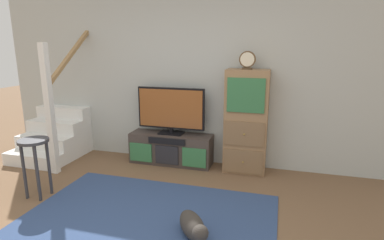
# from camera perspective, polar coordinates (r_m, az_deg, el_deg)

# --- Properties ---
(back_wall) EXTENTS (6.40, 0.12, 2.70)m
(back_wall) POSITION_cam_1_polar(r_m,az_deg,el_deg) (4.69, 0.53, 8.49)
(back_wall) COLOR #B2B7B2
(back_wall) RESTS_ON ground_plane
(area_rug) EXTENTS (2.60, 1.80, 0.01)m
(area_rug) POSITION_cam_1_polar(r_m,az_deg,el_deg) (3.41, -8.29, -17.66)
(area_rug) COLOR navy
(area_rug) RESTS_ON ground_plane
(media_console) EXTENTS (1.25, 0.38, 0.46)m
(media_console) POSITION_cam_1_polar(r_m,az_deg,el_deg) (4.76, -3.86, -5.26)
(media_console) COLOR #423833
(media_console) RESTS_ON ground_plane
(television) EXTENTS (1.02, 0.22, 0.70)m
(television) POSITION_cam_1_polar(r_m,az_deg,el_deg) (4.62, -3.87, 1.90)
(television) COLOR black
(television) RESTS_ON media_console
(side_cabinet) EXTENTS (0.58, 0.38, 1.45)m
(side_cabinet) POSITION_cam_1_polar(r_m,az_deg,el_deg) (4.39, 9.85, -0.37)
(side_cabinet) COLOR #93704C
(side_cabinet) RESTS_ON ground_plane
(desk_clock) EXTENTS (0.22, 0.08, 0.24)m
(desk_clock) POSITION_cam_1_polar(r_m,az_deg,el_deg) (4.26, 10.10, 10.71)
(desk_clock) COLOR #4C3823
(desk_clock) RESTS_ON side_cabinet
(staircase) EXTENTS (1.00, 1.36, 2.20)m
(staircase) POSITION_cam_1_polar(r_m,az_deg,el_deg) (5.66, -22.61, -1.76)
(staircase) COLOR white
(staircase) RESTS_ON ground_plane
(bar_stool_near) EXTENTS (0.34, 0.34, 0.71)m
(bar_stool_near) POSITION_cam_1_polar(r_m,az_deg,el_deg) (4.08, -26.79, -5.63)
(bar_stool_near) COLOR #333338
(bar_stool_near) RESTS_ON ground_plane
(dog) EXTENTS (0.42, 0.48, 0.23)m
(dog) POSITION_cam_1_polar(r_m,az_deg,el_deg) (3.08, 0.21, -18.84)
(dog) COLOR #332D28
(dog) RESTS_ON ground_plane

